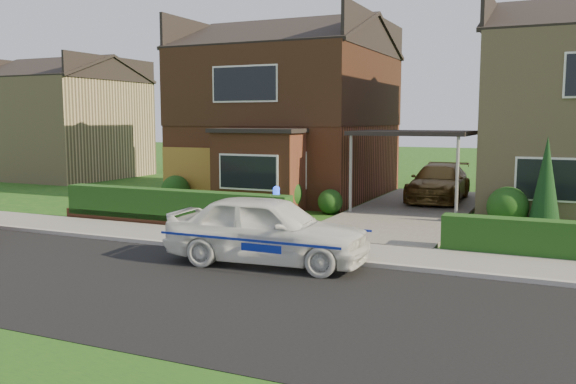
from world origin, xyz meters
The scene contains 21 objects.
ground centered at (0.00, 0.00, 0.00)m, with size 120.00×120.00×0.00m, color #164813.
road centered at (0.00, 0.00, 0.00)m, with size 60.00×6.00×0.02m, color black.
kerb centered at (0.00, 3.05, 0.06)m, with size 60.00×0.16×0.12m, color #9E9993.
sidewalk centered at (0.00, 4.10, 0.05)m, with size 60.00×2.00×0.10m, color slate.
driveway centered at (0.00, 11.00, 0.06)m, with size 3.80×12.00×0.12m, color #666059.
house_left centered at (-5.78, 13.90, 3.81)m, with size 7.50×9.53×7.25m.
carport_link centered at (0.00, 10.95, 2.66)m, with size 3.80×3.00×2.77m.
garage_door centered at (-8.25, 9.96, 1.05)m, with size 2.20×0.10×2.10m, color #925E1F.
dwarf_wall centered at (-5.80, 5.30, 0.18)m, with size 7.70×0.25×0.36m, color brown.
hedge_left centered at (-5.80, 5.45, 0.00)m, with size 7.50×0.55×0.90m, color #153611.
shrub_left_far centered at (-8.50, 9.50, 0.54)m, with size 1.08×1.08×1.08m, color #153611.
shrub_left_mid centered at (-4.00, 9.30, 0.66)m, with size 1.32×1.32×1.32m, color #153611.
shrub_left_near centered at (-2.40, 9.60, 0.42)m, with size 0.84×0.84×0.84m, color #153611.
shrub_right_near centered at (3.20, 9.40, 0.60)m, with size 1.20×1.20×1.20m, color #153611.
conifer_a centered at (4.20, 9.20, 1.30)m, with size 0.90×0.90×2.60m, color black.
neighbour_left centered at (-20.00, 16.00, 2.60)m, with size 6.50×7.00×5.20m, color tan.
police_car centered at (-1.19, 2.40, 0.76)m, with size 4.10×4.59×1.68m.
driveway_car centered at (0.42, 13.69, 0.79)m, with size 1.88×4.64×1.35m, color brown.
potted_plant_a centered at (-7.83, 7.82, 0.35)m, with size 0.37×0.25×0.70m, color gray.
potted_plant_b centered at (-6.15, 7.23, 0.43)m, with size 0.47×0.38×0.85m, color gray.
potted_plant_c centered at (-5.94, 6.00, 0.38)m, with size 0.42×0.42×0.75m, color gray.
Camera 1 is at (4.57, -9.32, 3.16)m, focal length 38.00 mm.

